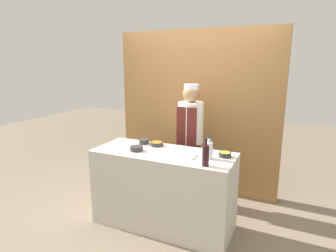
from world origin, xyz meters
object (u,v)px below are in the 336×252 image
Objects in this scene: sauce_bowl_brown at (136,148)px; bottle_wine at (206,155)px; sauce_bowl_orange at (157,144)px; sauce_bowl_purple at (144,141)px; chef_center at (190,139)px; sauce_bowl_yellow at (225,154)px; cutting_board at (178,154)px; bottle_clear at (209,150)px.

bottle_wine is (0.88, -0.14, 0.08)m from sauce_bowl_brown.
sauce_bowl_purple is (-0.19, 0.01, 0.01)m from sauce_bowl_orange.
sauce_bowl_purple is 0.08× the size of chef_center.
sauce_bowl_orange is at bearing -3.65° from sauce_bowl_purple.
sauce_bowl_yellow reaches higher than cutting_board.
bottle_wine reaches higher than sauce_bowl_orange.
bottle_wine is at bearing -29.26° from sauce_bowl_orange.
bottle_wine reaches higher than sauce_bowl_yellow.
sauce_bowl_brown is (0.06, -0.29, -0.00)m from sauce_bowl_purple.
bottle_clear is 0.87× the size of bottle_wine.
sauce_bowl_orange is 0.40× the size of cutting_board.
bottle_wine is at bearing -81.92° from bottle_clear.
sauce_bowl_orange is 1.17× the size of sauce_bowl_yellow.
sauce_bowl_yellow is at bearing 19.06° from cutting_board.
sauce_bowl_purple is 0.52× the size of bottle_clear.
sauce_bowl_purple is 0.95× the size of sauce_bowl_yellow.
sauce_bowl_orange is 1.23× the size of sauce_bowl_purple.
sauce_bowl_orange is at bearing 148.73° from cutting_board.
chef_center is (-0.13, 0.76, -0.03)m from cutting_board.
chef_center is at bearing 117.86° from bottle_wine.
sauce_bowl_brown is 0.51m from cutting_board.
sauce_bowl_brown is at bearing -167.95° from sauce_bowl_yellow.
sauce_bowl_brown is 0.85m from bottle_clear.
sauce_bowl_purple is at bearing 175.72° from sauce_bowl_yellow.
sauce_bowl_purple is 0.45× the size of bottle_wine.
sauce_bowl_yellow is 0.21m from bottle_clear.
sauce_bowl_brown is 0.53× the size of bottle_wine.
sauce_bowl_yellow is at bearing -4.42° from sauce_bowl_orange.
sauce_bowl_orange is 0.87m from sauce_bowl_yellow.
chef_center is at bearing 49.79° from sauce_bowl_purple.
sauce_bowl_purple is at bearing 156.72° from cutting_board.
sauce_bowl_orange is 1.06× the size of sauce_bowl_brown.
bottle_wine is (-0.11, -0.36, 0.08)m from sauce_bowl_yellow.
chef_center is at bearing 65.09° from sauce_bowl_brown.
bottle_clear reaches higher than sauce_bowl_brown.
chef_center reaches higher than sauce_bowl_brown.
sauce_bowl_purple is 0.62m from cutting_board.
sauce_bowl_yellow is (0.99, 0.21, -0.00)m from sauce_bowl_brown.
sauce_bowl_brown is at bearing -113.97° from sauce_bowl_orange.
bottle_clear is at bearing -57.15° from chef_center.
sauce_bowl_yellow is (0.87, -0.07, 0.00)m from sauce_bowl_orange.
sauce_bowl_yellow is at bearing -44.01° from chef_center.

